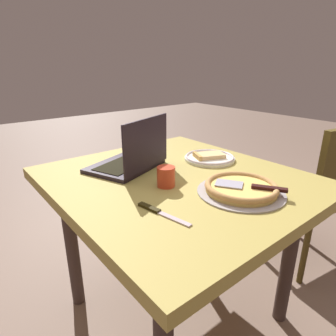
# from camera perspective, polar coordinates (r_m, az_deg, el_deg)

# --- Properties ---
(ground_plane) EXTENTS (12.00, 12.00, 0.00)m
(ground_plane) POSITION_cam_1_polar(r_m,az_deg,el_deg) (1.67, 1.52, -26.13)
(ground_plane) COLOR #7E6657
(dining_table) EXTENTS (1.08, 0.99, 0.74)m
(dining_table) POSITION_cam_1_polar(r_m,az_deg,el_deg) (1.28, 1.79, -5.39)
(dining_table) COLOR #A79445
(dining_table) RESTS_ON ground_plane
(laptop) EXTENTS (0.35, 0.40, 0.24)m
(laptop) POSITION_cam_1_polar(r_m,az_deg,el_deg) (1.33, -7.25, 1.83)
(laptop) COLOR black
(laptop) RESTS_ON dining_table
(pizza_plate) EXTENTS (0.25, 0.25, 0.04)m
(pizza_plate) POSITION_cam_1_polar(r_m,az_deg,el_deg) (1.47, 8.23, 2.10)
(pizza_plate) COLOR white
(pizza_plate) RESTS_ON dining_table
(pizza_tray) EXTENTS (0.33, 0.33, 0.04)m
(pizza_tray) POSITION_cam_1_polar(r_m,az_deg,el_deg) (1.12, 14.36, -3.92)
(pizza_tray) COLOR #A79F9F
(pizza_tray) RESTS_ON dining_table
(table_knife) EXTENTS (0.22, 0.06, 0.01)m
(table_knife) POSITION_cam_1_polar(r_m,az_deg,el_deg) (0.95, -1.97, -8.69)
(table_knife) COLOR beige
(table_knife) RESTS_ON dining_table
(drink_cup) EXTENTS (0.07, 0.07, 0.08)m
(drink_cup) POSITION_cam_1_polar(r_m,az_deg,el_deg) (1.13, -0.40, -1.68)
(drink_cup) COLOR red
(drink_cup) RESTS_ON dining_table
(chair_near) EXTENTS (0.52, 0.52, 0.90)m
(chair_near) POSITION_cam_1_polar(r_m,az_deg,el_deg) (1.92, 27.64, -3.57)
(chair_near) COLOR #4F411A
(chair_near) RESTS_ON ground_plane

